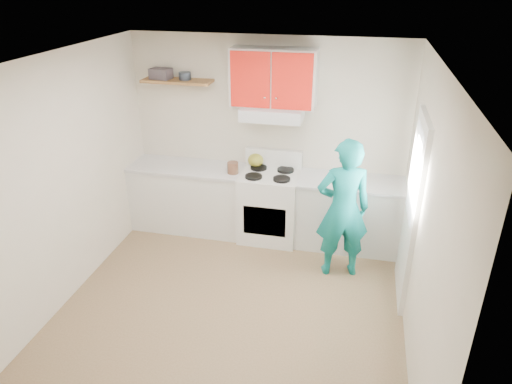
% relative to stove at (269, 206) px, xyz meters
% --- Properties ---
extents(floor, '(3.80, 3.80, 0.00)m').
position_rel_stove_xyz_m(floor, '(-0.10, -1.57, -0.46)').
color(floor, brown).
rests_on(floor, ground).
extents(ceiling, '(3.60, 3.80, 0.04)m').
position_rel_stove_xyz_m(ceiling, '(-0.10, -1.57, 2.14)').
color(ceiling, white).
rests_on(ceiling, floor).
extents(back_wall, '(3.60, 0.04, 2.60)m').
position_rel_stove_xyz_m(back_wall, '(-0.10, 0.32, 0.84)').
color(back_wall, beige).
rests_on(back_wall, floor).
extents(front_wall, '(3.60, 0.04, 2.60)m').
position_rel_stove_xyz_m(front_wall, '(-0.10, -3.47, 0.84)').
color(front_wall, beige).
rests_on(front_wall, floor).
extents(left_wall, '(0.04, 3.80, 2.60)m').
position_rel_stove_xyz_m(left_wall, '(-1.90, -1.57, 0.84)').
color(left_wall, beige).
rests_on(left_wall, floor).
extents(right_wall, '(0.04, 3.80, 2.60)m').
position_rel_stove_xyz_m(right_wall, '(1.70, -1.57, 0.84)').
color(right_wall, beige).
rests_on(right_wall, floor).
extents(door, '(0.05, 0.85, 2.05)m').
position_rel_stove_xyz_m(door, '(1.68, -0.88, 0.56)').
color(door, white).
rests_on(door, floor).
extents(door_glass, '(0.01, 0.55, 0.95)m').
position_rel_stove_xyz_m(door_glass, '(1.65, -0.88, 0.99)').
color(door_glass, white).
rests_on(door_glass, door).
extents(counter_left, '(1.52, 0.60, 0.90)m').
position_rel_stove_xyz_m(counter_left, '(-1.14, 0.02, -0.01)').
color(counter_left, silver).
rests_on(counter_left, floor).
extents(counter_right, '(1.32, 0.60, 0.90)m').
position_rel_stove_xyz_m(counter_right, '(1.04, 0.02, -0.01)').
color(counter_right, silver).
rests_on(counter_right, floor).
extents(stove, '(0.76, 0.65, 0.92)m').
position_rel_stove_xyz_m(stove, '(0.00, 0.00, 0.00)').
color(stove, white).
rests_on(stove, floor).
extents(range_hood, '(0.76, 0.44, 0.15)m').
position_rel_stove_xyz_m(range_hood, '(0.00, 0.10, 1.24)').
color(range_hood, silver).
rests_on(range_hood, back_wall).
extents(upper_cabinets, '(1.02, 0.33, 0.70)m').
position_rel_stove_xyz_m(upper_cabinets, '(0.00, 0.16, 1.66)').
color(upper_cabinets, red).
rests_on(upper_cabinets, back_wall).
extents(shelf, '(0.90, 0.30, 0.04)m').
position_rel_stove_xyz_m(shelf, '(-1.25, 0.18, 1.56)').
color(shelf, brown).
rests_on(shelf, back_wall).
extents(books, '(0.28, 0.22, 0.13)m').
position_rel_stove_xyz_m(books, '(-1.46, 0.17, 1.64)').
color(books, '#433B42').
rests_on(books, shelf).
extents(tin, '(0.18, 0.18, 0.09)m').
position_rel_stove_xyz_m(tin, '(-1.15, 0.19, 1.62)').
color(tin, '#333D4C').
rests_on(tin, shelf).
extents(kettle, '(0.26, 0.26, 0.18)m').
position_rel_stove_xyz_m(kettle, '(-0.24, 0.22, 0.55)').
color(kettle, olive).
rests_on(kettle, stove).
extents(crock, '(0.17, 0.17, 0.17)m').
position_rel_stove_xyz_m(crock, '(-0.47, -0.07, 0.53)').
color(crock, brown).
rests_on(crock, counter_left).
extents(cutting_board, '(0.28, 0.21, 0.02)m').
position_rel_stove_xyz_m(cutting_board, '(0.98, 0.06, 0.45)').
color(cutting_board, olive).
rests_on(cutting_board, counter_right).
extents(silicone_mat, '(0.32, 0.28, 0.01)m').
position_rel_stove_xyz_m(silicone_mat, '(1.47, -0.07, 0.44)').
color(silicone_mat, red).
rests_on(silicone_mat, counter_right).
extents(person, '(0.70, 0.54, 1.69)m').
position_rel_stove_xyz_m(person, '(0.97, -0.63, 0.39)').
color(person, '#0E7F7E').
rests_on(person, floor).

